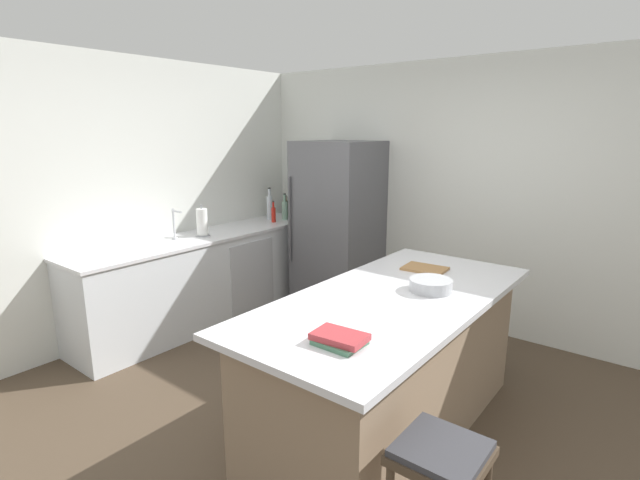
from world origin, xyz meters
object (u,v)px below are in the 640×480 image
Objects in this scene: gin_bottle at (285,210)px; cutting_board at (425,269)px; paper_towel_roll at (202,223)px; soda_bottle at (270,207)px; kitchen_island at (390,363)px; sink_faucet at (175,224)px; cookbook_stack at (340,339)px; mixing_bowl at (431,285)px; bar_stool at (440,472)px; refrigerator at (338,227)px; syrup_bottle at (285,208)px; hot_sauce_bottle at (274,214)px; wine_bottle at (291,206)px.

gin_bottle is 2.43m from cutting_board.
paper_towel_roll is 0.83× the size of soda_bottle.
kitchen_island is 6.93× the size of cutting_board.
paper_towel_roll reaches higher than cutting_board.
paper_towel_roll is (-2.41, 0.42, 0.57)m from kitchen_island.
cookbook_stack is (2.62, -0.91, -0.10)m from sink_faucet.
bar_stool is at bearing -61.81° from mixing_bowl.
bar_stool is 1.82× the size of soda_bottle.
refrigerator is 2.68× the size of bar_stool.
syrup_bottle is 1.04× the size of hot_sauce_bottle.
syrup_bottle is at bearing 94.02° from paper_towel_roll.
wine_bottle is 0.30m from hot_sauce_bottle.
hot_sauce_bottle is (-3.06, 2.22, 0.44)m from bar_stool.
mixing_bowl is at bearing -59.72° from cutting_board.
refrigerator is 6.08× the size of sink_faucet.
kitchen_island is 6.01× the size of soda_bottle.
refrigerator is 3.37m from bar_stool.
refrigerator reaches higher than syrup_bottle.
wine_bottle is at bearing 84.99° from sink_faucet.
syrup_bottle is (-2.50, 1.76, 0.54)m from kitchen_island.
cutting_board is at bearing 118.78° from bar_stool.
gin_bottle is (-0.76, -0.02, 0.11)m from refrigerator.
refrigerator is 7.49× the size of hot_sauce_bottle.
refrigerator is at bearing 58.20° from sink_faucet.
bar_stool is (0.72, -0.84, 0.08)m from kitchen_island.
kitchen_island is at bearing -121.93° from mixing_bowl.
bar_stool is 3.40m from paper_towel_roll.
mixing_bowl is (2.65, -1.52, -0.04)m from syrup_bottle.
syrup_bottle is 0.18m from wine_bottle.
sink_faucet is at bearing -89.14° from syrup_bottle.
syrup_bottle is at bearing 136.40° from cookbook_stack.
bar_stool is 1.83× the size of wine_bottle.
kitchen_island is 2.51m from paper_towel_roll.
cutting_board is at bearing 5.43° from paper_towel_roll.
cookbook_stack is 1.42m from cutting_board.
gin_bottle reaches higher than bar_stool.
refrigerator reaches higher than sink_faucet.
sink_faucet is at bearing -95.01° from wine_bottle.
gin_bottle reaches higher than mixing_bowl.
refrigerator is (-1.58, 1.59, 0.44)m from kitchen_island.
paper_towel_roll is at bearing -174.57° from cutting_board.
paper_towel_roll is (-0.82, -1.17, 0.12)m from refrigerator.
wine_bottle is (-0.76, 0.08, 0.14)m from refrigerator.
gin_bottle reaches higher than cutting_board.
hot_sauce_bottle is 2.37m from cutting_board.
kitchen_island is 2.97m from soda_bottle.
paper_towel_roll reaches higher than hot_sauce_bottle.
bar_stool is at bearing -21.96° from paper_towel_roll.
refrigerator is 7.19× the size of syrup_bottle.
cutting_board is (2.25, -0.74, -0.06)m from hot_sauce_bottle.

